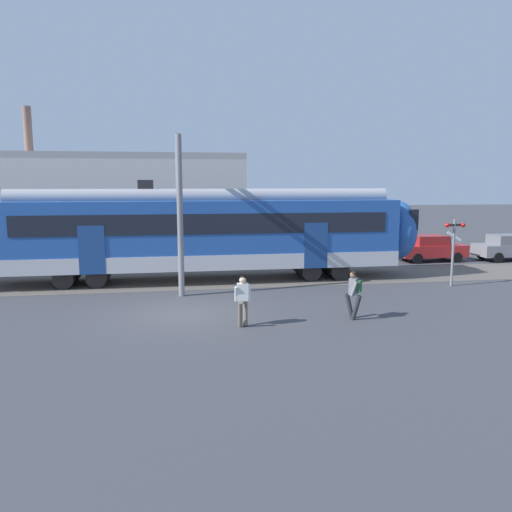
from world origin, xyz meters
TOP-DOWN VIEW (x-y plane):
  - ground_plane at (0.00, 0.00)m, footprint 160.00×160.00m
  - pedestrian_white at (1.83, -1.93)m, footprint 0.56×0.63m
  - pedestrian_grey at (5.66, -1.67)m, footprint 0.54×0.67m
  - parked_car_red at (14.60, 9.73)m, footprint 4.02×1.80m
  - parked_car_grey at (19.40, 9.29)m, footprint 4.01×1.78m
  - catenary_gantry at (-0.06, 6.03)m, footprint 0.24×6.64m
  - crossing_signal at (11.96, 2.87)m, footprint 0.96×0.22m
  - background_building at (-4.08, 15.59)m, footprint 16.42×5.00m

SIDE VIEW (x-z plane):
  - ground_plane at x=0.00m, z-range 0.00..0.00m
  - parked_car_red at x=14.60m, z-range 0.01..1.55m
  - parked_car_grey at x=19.40m, z-range 0.01..1.55m
  - pedestrian_white at x=1.83m, z-range 0.16..1.82m
  - pedestrian_grey at x=5.66m, z-range 0.16..1.82m
  - crossing_signal at x=11.96m, z-range 0.51..3.51m
  - background_building at x=-4.08m, z-range -1.39..7.81m
  - catenary_gantry at x=-0.06m, z-range 1.05..7.58m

